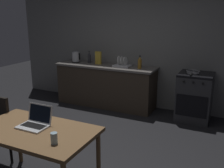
% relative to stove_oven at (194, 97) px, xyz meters
% --- Properties ---
extents(ground_plane, '(12.00, 12.00, 0.00)m').
position_rel_stove_oven_xyz_m(ground_plane, '(-1.30, -2.00, -0.44)').
color(ground_plane, black).
extents(back_wall, '(6.40, 0.10, 2.78)m').
position_rel_stove_oven_xyz_m(back_wall, '(-1.00, 0.35, 0.95)').
color(back_wall, slate).
rests_on(back_wall, ground_plane).
extents(kitchen_counter, '(2.16, 0.64, 0.89)m').
position_rel_stove_oven_xyz_m(kitchen_counter, '(-1.84, 0.00, 0.00)').
color(kitchen_counter, '#382D23').
rests_on(kitchen_counter, ground_plane).
extents(stove_oven, '(0.60, 0.62, 0.89)m').
position_rel_stove_oven_xyz_m(stove_oven, '(0.00, 0.00, 0.00)').
color(stove_oven, '#2D2D30').
rests_on(stove_oven, ground_plane).
extents(dining_table, '(1.32, 0.76, 0.72)m').
position_rel_stove_oven_xyz_m(dining_table, '(-1.26, -2.83, 0.21)').
color(dining_table, brown).
rests_on(dining_table, ground_plane).
extents(laptop, '(0.32, 0.27, 0.22)m').
position_rel_stove_oven_xyz_m(laptop, '(-1.31, -2.77, 0.33)').
color(laptop, silver).
rests_on(laptop, dining_table).
extents(electric_kettle, '(0.19, 0.17, 0.25)m').
position_rel_stove_oven_xyz_m(electric_kettle, '(-2.59, 0.00, 0.56)').
color(electric_kettle, black).
rests_on(electric_kettle, kitchen_counter).
extents(bottle, '(0.08, 0.08, 0.26)m').
position_rel_stove_oven_xyz_m(bottle, '(-1.07, -0.05, 0.56)').
color(bottle, '#8C601E').
rests_on(bottle, kitchen_counter).
extents(frying_pan, '(0.24, 0.41, 0.05)m').
position_rel_stove_oven_xyz_m(frying_pan, '(-0.06, -0.03, 0.47)').
color(frying_pan, gray).
rests_on(frying_pan, stove_oven).
extents(drinking_glass, '(0.07, 0.07, 0.11)m').
position_rel_stove_oven_xyz_m(drinking_glass, '(-0.87, -3.00, 0.34)').
color(drinking_glass, '#99B7C6').
rests_on(drinking_glass, dining_table).
extents(cereal_box, '(0.13, 0.05, 0.27)m').
position_rel_stove_oven_xyz_m(cereal_box, '(-2.03, 0.02, 0.58)').
color(cereal_box, gold).
rests_on(cereal_box, kitchen_counter).
extents(dish_rack, '(0.34, 0.26, 0.21)m').
position_rel_stove_oven_xyz_m(dish_rack, '(-1.46, 0.00, 0.49)').
color(dish_rack, silver).
rests_on(dish_rack, kitchen_counter).
extents(bottle_b, '(0.07, 0.07, 0.25)m').
position_rel_stove_oven_xyz_m(bottle_b, '(-2.29, 0.08, 0.56)').
color(bottle_b, '#2D2D33').
rests_on(bottle_b, kitchen_counter).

